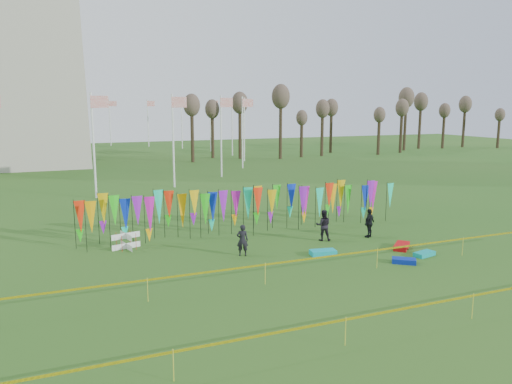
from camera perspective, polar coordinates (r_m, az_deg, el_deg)
name	(u,v)px	position (r m, az deg, el deg)	size (l,w,h in m)	color
ground	(299,269)	(22.14, 4.99, -8.72)	(160.00, 160.00, 0.00)	#235417
flagpole_ring	(12,131)	(66.82, -26.14, 6.28)	(57.40, 56.16, 8.00)	white
banner_row	(249,204)	(27.79, -0.82, -1.40)	(18.64, 0.64, 2.49)	black
caution_tape_near	(308,260)	(20.78, 6.01, -7.73)	(26.00, 0.02, 0.90)	#EEE305
caution_tape_far	(395,312)	(16.37, 15.59, -13.03)	(26.00, 0.02, 0.90)	#EEE305
tree_line	(357,111)	(75.23, 11.50, 9.03)	(53.92, 1.92, 7.84)	#3C2F1E
box_kite	(126,241)	(25.65, -14.62, -5.43)	(0.75, 0.75, 0.83)	red
person_left	(242,240)	(23.69, -1.56, -5.52)	(0.55, 0.40, 1.51)	black
person_mid	(323,225)	(26.52, 7.70, -3.78)	(0.80, 0.49, 1.65)	black
person_right	(369,223)	(27.59, 12.83, -3.48)	(0.92, 0.53, 1.58)	black
kite_bag_turquoise	(323,253)	(24.15, 7.67, -6.87)	(1.22, 0.61, 0.24)	#0CADBA
kite_bag_blue	(404,261)	(23.72, 16.55, -7.55)	(1.04, 0.55, 0.22)	#0A27AA
kite_bag_red	(402,246)	(26.02, 16.31, -5.96)	(1.33, 0.61, 0.24)	red
kite_bag_teal	(424,254)	(25.10, 18.69, -6.72)	(1.07, 0.51, 0.20)	#0BA3A2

